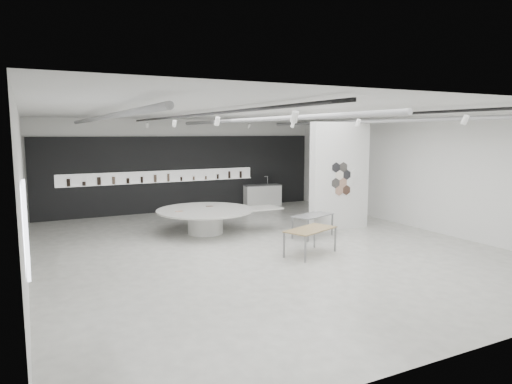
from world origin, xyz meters
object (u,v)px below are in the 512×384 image
sample_table_stone (313,217)px  display_island (207,218)px  partition_column (340,176)px  sample_table_wood (310,231)px  kitchen_counter (262,195)px

sample_table_stone → display_island: bearing=145.1°
partition_column → sample_table_stone: 1.96m
display_island → sample_table_stone: 3.40m
display_island → sample_table_stone: size_ratio=2.66×
sample_table_wood → kitchen_counter: size_ratio=0.98×
partition_column → sample_table_wood: 3.76m
sample_table_wood → kitchen_counter: 8.30m
partition_column → display_island: (-4.25, 1.35, -1.28)m
partition_column → display_island: 4.63m
display_island → partition_column: bearing=-17.2°
partition_column → kitchen_counter: (-0.04, 5.52, -1.33)m
partition_column → sample_table_wood: partition_column is taller
kitchen_counter → partition_column: bearing=-82.4°
sample_table_stone → kitchen_counter: bearing=76.9°
sample_table_stone → kitchen_counter: 6.28m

